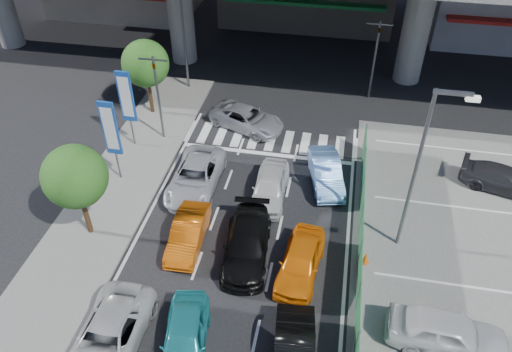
% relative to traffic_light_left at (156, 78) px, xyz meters
% --- Properties ---
extents(ground, '(120.00, 120.00, 0.00)m').
position_rel_traffic_light_left_xyz_m(ground, '(6.20, -12.00, -3.94)').
color(ground, black).
rests_on(ground, ground).
extents(parking_lot, '(12.00, 28.00, 0.06)m').
position_rel_traffic_light_left_xyz_m(parking_lot, '(17.20, -10.00, -3.91)').
color(parking_lot, '#5B5B59').
rests_on(parking_lot, ground).
extents(sidewalk_left, '(4.00, 30.00, 0.12)m').
position_rel_traffic_light_left_xyz_m(sidewalk_left, '(-0.80, -8.00, -3.88)').
color(sidewalk_left, '#5B5B59').
rests_on(sidewalk_left, ground).
extents(fence_run, '(0.16, 22.00, 1.80)m').
position_rel_traffic_light_left_xyz_m(fence_run, '(11.50, -11.00, -3.04)').
color(fence_run, '#205D34').
rests_on(fence_run, ground).
extents(traffic_light_left, '(1.60, 1.24, 5.20)m').
position_rel_traffic_light_left_xyz_m(traffic_light_left, '(0.00, 0.00, 0.00)').
color(traffic_light_left, '#595B60').
rests_on(traffic_light_left, ground).
extents(traffic_light_right, '(1.60, 1.24, 5.20)m').
position_rel_traffic_light_left_xyz_m(traffic_light_right, '(11.70, 7.00, 0.00)').
color(traffic_light_right, '#595B60').
rests_on(traffic_light_right, ground).
extents(street_lamp_right, '(1.65, 0.22, 8.00)m').
position_rel_traffic_light_left_xyz_m(street_lamp_right, '(13.37, -6.00, 0.83)').
color(street_lamp_right, '#595B60').
rests_on(street_lamp_right, ground).
extents(street_lamp_left, '(1.65, 0.22, 8.00)m').
position_rel_traffic_light_left_xyz_m(street_lamp_left, '(-0.13, 6.00, 0.83)').
color(street_lamp_left, '#595B60').
rests_on(street_lamp_left, ground).
extents(signboard_near, '(0.80, 0.14, 4.70)m').
position_rel_traffic_light_left_xyz_m(signboard_near, '(-1.00, -4.01, -0.87)').
color(signboard_near, '#595B60').
rests_on(signboard_near, ground).
extents(signboard_far, '(0.80, 0.14, 4.70)m').
position_rel_traffic_light_left_xyz_m(signboard_far, '(-1.40, -1.01, -0.87)').
color(signboard_far, '#595B60').
rests_on(signboard_far, ground).
extents(tree_near, '(2.80, 2.80, 4.80)m').
position_rel_traffic_light_left_xyz_m(tree_near, '(-0.80, -8.00, -0.55)').
color(tree_near, '#382314').
rests_on(tree_near, ground).
extents(tree_far, '(2.80, 2.80, 4.80)m').
position_rel_traffic_light_left_xyz_m(tree_far, '(-1.60, 2.50, -0.55)').
color(tree_far, '#382314').
rests_on(tree_far, ground).
extents(sedan_white_mid_left, '(2.29, 4.97, 1.38)m').
position_rel_traffic_light_left_xyz_m(sedan_white_mid_left, '(2.58, -13.52, -3.25)').
color(sedan_white_mid_left, silver).
rests_on(sedan_white_mid_left, ground).
extents(taxi_teal_mid, '(2.31, 4.27, 1.38)m').
position_rel_traffic_light_left_xyz_m(taxi_teal_mid, '(5.34, -12.97, -3.25)').
color(taxi_teal_mid, teal).
rests_on(taxi_teal_mid, ground).
extents(taxi_orange_left, '(1.51, 3.87, 1.26)m').
position_rel_traffic_light_left_xyz_m(taxi_orange_left, '(3.87, -7.75, -3.31)').
color(taxi_orange_left, '#CA5309').
rests_on(taxi_orange_left, ground).
extents(sedan_black_mid, '(2.33, 4.90, 1.38)m').
position_rel_traffic_light_left_xyz_m(sedan_black_mid, '(6.61, -7.95, -3.25)').
color(sedan_black_mid, black).
rests_on(sedan_black_mid, ground).
extents(taxi_orange_right, '(2.02, 4.19, 1.38)m').
position_rel_traffic_light_left_xyz_m(taxi_orange_right, '(9.05, -8.48, -3.25)').
color(taxi_orange_right, orange).
rests_on(taxi_orange_right, ground).
extents(wagon_silver_front_left, '(2.34, 4.99, 1.38)m').
position_rel_traffic_light_left_xyz_m(wagon_silver_front_left, '(3.11, -3.92, -3.25)').
color(wagon_silver_front_left, '#B2B3BB').
rests_on(wagon_silver_front_left, ground).
extents(sedan_white_front_mid, '(1.65, 4.06, 1.38)m').
position_rel_traffic_light_left_xyz_m(sedan_white_front_mid, '(6.97, -3.93, -3.25)').
color(sedan_white_front_mid, silver).
rests_on(sedan_white_front_mid, ground).
extents(kei_truck_front_right, '(2.35, 4.30, 1.34)m').
position_rel_traffic_light_left_xyz_m(kei_truck_front_right, '(9.61, -2.25, -3.26)').
color(kei_truck_front_right, '#5D8BCD').
rests_on(kei_truck_front_right, ground).
extents(crossing_wagon_silver, '(5.04, 3.74, 1.27)m').
position_rel_traffic_light_left_xyz_m(crossing_wagon_silver, '(4.56, 2.02, -3.30)').
color(crossing_wagon_silver, '#94949B').
rests_on(crossing_wagon_silver, ground).
extents(parked_sedan_white, '(4.52, 2.08, 1.50)m').
position_rel_traffic_light_left_xyz_m(parked_sedan_white, '(14.76, -10.97, -3.13)').
color(parked_sedan_white, silver).
rests_on(parked_sedan_white, parking_lot).
extents(parked_sedan_dgrey, '(4.51, 2.79, 1.22)m').
position_rel_traffic_light_left_xyz_m(parked_sedan_dgrey, '(18.51, -1.12, -3.27)').
color(parked_sedan_dgrey, '#28282C').
rests_on(parked_sedan_dgrey, parking_lot).
extents(traffic_cone, '(0.37, 0.37, 0.62)m').
position_rel_traffic_light_left_xyz_m(traffic_cone, '(11.80, -7.48, -3.57)').
color(traffic_cone, '#E5520C').
rests_on(traffic_cone, parking_lot).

